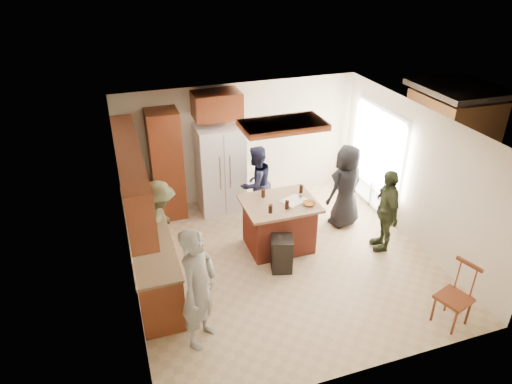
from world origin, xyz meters
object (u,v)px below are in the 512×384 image
object	(u,v)px
kitchen_island	(279,224)
person_counter	(161,225)
person_front_left	(199,288)
trash_bin	(282,254)
person_behind_left	(256,184)
spindle_chair	(455,298)
person_behind_right	(346,186)
person_side_right	(386,210)
refrigerator	(220,169)

from	to	relation	value
kitchen_island	person_counter	bearing A→B (deg)	176.46
person_front_left	trash_bin	xyz separation A→B (m)	(1.62, 1.09, -0.59)
person_behind_left	spindle_chair	size ratio (longest dim) A/B	1.55
person_behind_right	kitchen_island	xyz separation A→B (m)	(-1.48, -0.33, -0.35)
person_side_right	person_counter	distance (m)	3.89
person_behind_left	kitchen_island	world-z (taller)	person_behind_left
kitchen_island	spindle_chair	distance (m)	3.08
person_front_left	person_behind_right	size ratio (longest dim) A/B	1.10
person_behind_left	spindle_chair	world-z (taller)	person_behind_left
person_front_left	person_behind_left	xyz separation A→B (m)	(1.74, 2.81, -0.13)
person_counter	kitchen_island	size ratio (longest dim) A/B	1.24
person_side_right	refrigerator	world-z (taller)	refrigerator
person_counter	spindle_chair	xyz separation A→B (m)	(3.75, -2.69, -0.34)
kitchen_island	person_side_right	bearing A→B (deg)	-18.94
person_behind_right	person_side_right	world-z (taller)	person_behind_right
trash_bin	person_front_left	bearing A→B (deg)	-145.91
refrigerator	trash_bin	bearing A→B (deg)	-79.45
person_front_left	kitchen_island	size ratio (longest dim) A/B	1.41
person_side_right	trash_bin	size ratio (longest dim) A/B	2.46
trash_bin	person_counter	bearing A→B (deg)	157.57
person_behind_right	person_behind_left	bearing A→B (deg)	-45.99
person_front_left	person_behind_right	xyz separation A→B (m)	(3.29, 2.06, -0.08)
person_side_right	person_front_left	bearing A→B (deg)	-57.65
spindle_chair	person_front_left	bearing A→B (deg)	166.65
person_behind_left	person_behind_right	distance (m)	1.73
person_side_right	trash_bin	bearing A→B (deg)	-74.15
person_behind_left	trash_bin	bearing A→B (deg)	59.68
person_side_right	refrigerator	bearing A→B (deg)	-118.82
person_front_left	kitchen_island	bearing A→B (deg)	-5.49
person_behind_right	person_side_right	bearing A→B (deg)	87.04
person_front_left	refrigerator	distance (m)	3.62
person_behind_left	person_behind_right	xyz separation A→B (m)	(1.55, -0.75, 0.06)
person_front_left	kitchen_island	world-z (taller)	person_front_left
person_front_left	refrigerator	size ratio (longest dim) A/B	1.01
person_side_right	kitchen_island	size ratio (longest dim) A/B	1.21
refrigerator	spindle_chair	world-z (taller)	refrigerator
person_side_right	trash_bin	world-z (taller)	person_side_right
person_front_left	person_side_right	bearing A→B (deg)	-31.80
trash_bin	spindle_chair	size ratio (longest dim) A/B	0.63
person_front_left	person_behind_left	world-z (taller)	person_front_left
person_side_right	person_counter	size ratio (longest dim) A/B	0.98
person_behind_right	refrigerator	world-z (taller)	refrigerator
person_behind_left	refrigerator	xyz separation A→B (m)	(-0.55, 0.60, 0.13)
person_front_left	person_counter	bearing A→B (deg)	48.20
refrigerator	kitchen_island	xyz separation A→B (m)	(0.63, -1.68, -0.43)
person_counter	person_front_left	bearing A→B (deg)	-156.07
person_behind_left	person_counter	world-z (taller)	person_counter
person_side_right	spindle_chair	bearing A→B (deg)	12.74
person_front_left	trash_bin	world-z (taller)	person_front_left
refrigerator	trash_bin	world-z (taller)	refrigerator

